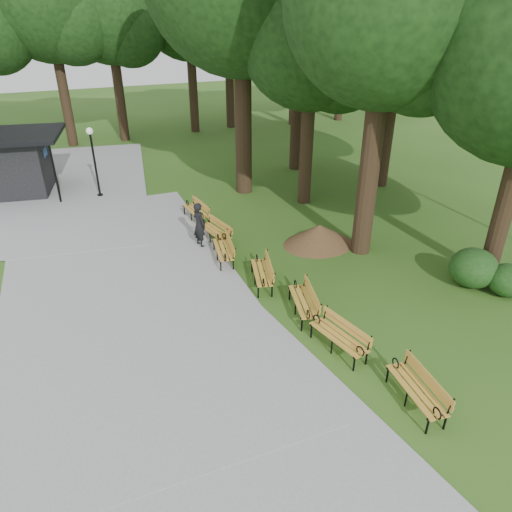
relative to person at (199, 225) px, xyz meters
name	(u,v)px	position (x,y,z in m)	size (l,w,h in m)	color
ground	(264,303)	(0.56, -4.66, -0.89)	(100.00, 100.00, 0.00)	#2B5418
path	(117,284)	(-3.44, -1.66, -0.86)	(12.00, 38.00, 0.06)	gray
person	(199,225)	(0.00, 0.00, 0.00)	(0.65, 0.42, 1.77)	black
kiosk	(8,164)	(-6.65, 9.57, 0.59)	(4.72, 4.10, 2.95)	black
lamp_post	(92,148)	(-2.80, 7.24, 1.50)	(0.32, 0.32, 3.34)	black
dirt_mound	(319,235)	(4.24, -1.76, -0.48)	(2.36, 2.36, 0.82)	#47301C
bench_0	(416,390)	(1.93, -9.85, -0.45)	(1.90, 0.64, 0.88)	#C18A2C
bench_1	(338,337)	(1.38, -7.50, -0.45)	(1.90, 0.64, 0.88)	#C18A2C
bench_2	(303,301)	(1.36, -5.63, -0.45)	(1.90, 0.64, 0.88)	#C18A2C
bench_3	(262,273)	(0.96, -3.56, -0.45)	(1.90, 0.64, 0.88)	#C18A2C
bench_4	(223,249)	(0.39, -1.48, -0.45)	(1.90, 0.64, 0.88)	#C18A2C
bench_5	(215,231)	(0.64, 0.12, -0.45)	(1.90, 0.64, 0.88)	#C18A2C
bench_6	(196,211)	(0.59, 2.40, -0.45)	(1.90, 0.64, 0.88)	#C18A2C
lawn_tree_0	(389,2)	(5.39, -2.90, 7.42)	(6.40, 6.40, 11.57)	black
lawn_tree_1	(312,36)	(5.98, 2.49, 6.30)	(6.05, 6.05, 10.25)	black
lawn_tree_5	(400,39)	(10.86, 2.91, 6.05)	(6.24, 6.24, 10.09)	black
tree_backdrop	(213,8)	(7.44, 18.52, 7.37)	(37.44, 8.67, 16.52)	black
shrub_0	(469,285)	(7.26, -6.45, -0.89)	(1.52, 1.52, 1.30)	#193D14
shrub_2	(504,294)	(7.82, -7.34, -0.89)	(1.23, 1.23, 1.04)	#193D14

